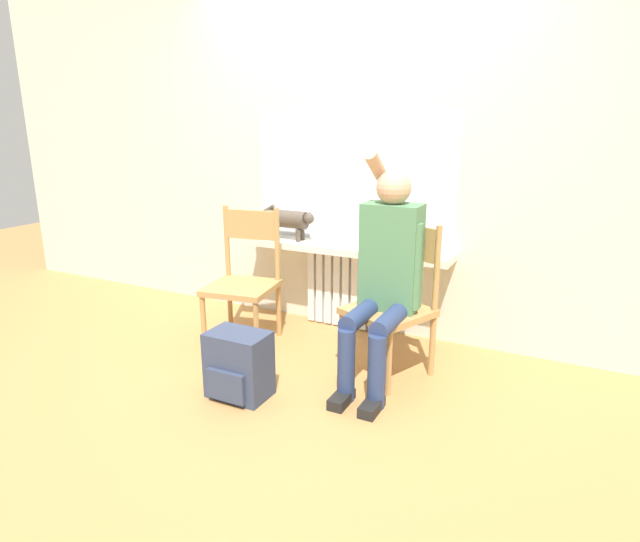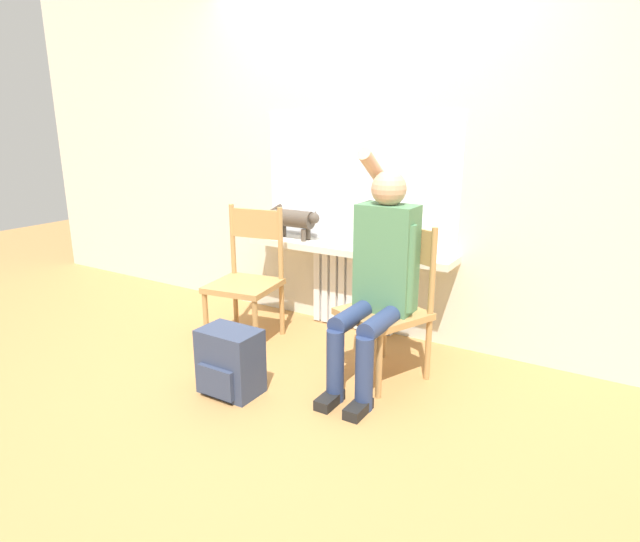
# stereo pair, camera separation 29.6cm
# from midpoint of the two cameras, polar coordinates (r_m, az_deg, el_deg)

# --- Properties ---
(ground_plane) EXTENTS (12.00, 12.00, 0.00)m
(ground_plane) POSITION_cam_midpoint_polar(r_m,az_deg,el_deg) (3.22, -8.36, -12.66)
(ground_plane) COLOR #B27F47
(wall_with_window) EXTENTS (7.00, 0.06, 2.70)m
(wall_with_window) POSITION_cam_midpoint_polar(r_m,az_deg,el_deg) (3.90, 1.44, 13.24)
(wall_with_window) COLOR beige
(wall_with_window) RESTS_ON ground_plane
(radiator) EXTENTS (0.65, 0.08, 0.61)m
(radiator) POSITION_cam_midpoint_polar(r_m,az_deg,el_deg) (4.02, 0.86, -1.90)
(radiator) COLOR white
(radiator) RESTS_ON ground_plane
(windowsill) EXTENTS (1.58, 0.27, 0.05)m
(windowsill) POSITION_cam_midpoint_polar(r_m,az_deg,el_deg) (3.85, 0.32, 2.39)
(windowsill) COLOR silver
(windowsill) RESTS_ON radiator
(window_glass) EXTENTS (1.52, 0.01, 0.92)m
(window_glass) POSITION_cam_midpoint_polar(r_m,az_deg,el_deg) (3.89, 1.19, 9.75)
(window_glass) COLOR white
(window_glass) RESTS_ON windowsill
(chair_left) EXTENTS (0.51, 0.51, 0.94)m
(chair_left) POSITION_cam_midpoint_polar(r_m,az_deg,el_deg) (3.78, -10.35, -0.76)
(chair_left) COLOR #B2844C
(chair_left) RESTS_ON ground_plane
(chair_right) EXTENTS (0.58, 0.58, 0.94)m
(chair_right) POSITION_cam_midpoint_polar(r_m,az_deg,el_deg) (3.26, 5.31, -3.26)
(chair_right) COLOR #B2844C
(chair_right) RESTS_ON ground_plane
(person) EXTENTS (0.36, 0.98, 1.38)m
(person) POSITION_cam_midpoint_polar(r_m,az_deg,el_deg) (3.11, 4.38, 0.16)
(person) COLOR navy
(person) RESTS_ON ground_plane
(cat) EXTENTS (0.54, 0.13, 0.26)m
(cat) POSITION_cam_midpoint_polar(r_m,az_deg,el_deg) (4.02, -5.55, 5.44)
(cat) COLOR #4C4238
(cat) RESTS_ON windowsill
(backpack) EXTENTS (0.34, 0.26, 0.38)m
(backpack) POSITION_cam_midpoint_polar(r_m,az_deg,el_deg) (3.12, -11.43, -9.88)
(backpack) COLOR #333D56
(backpack) RESTS_ON ground_plane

